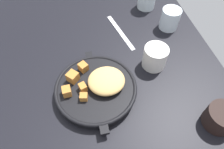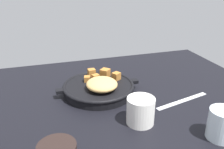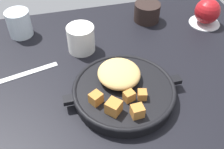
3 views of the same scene
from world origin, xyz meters
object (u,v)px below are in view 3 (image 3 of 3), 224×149
Objects in this scene: water_glass_short at (19,23)px; coffee_mug_dark at (147,12)px; red_apple at (207,11)px; cast_iron_skillet at (123,89)px; butter_knife at (19,76)px; ceramic_mug_white at (81,39)px.

water_glass_short reaches higher than coffee_mug_dark.
red_apple is at bearing -8.30° from water_glass_short.
water_glass_short is at bearing 171.70° from red_apple.
water_glass_short is at bearing 125.71° from cast_iron_skillet.
water_glass_short reaches higher than butter_knife.
butter_knife is 2.50× the size of coffee_mug_dark.
ceramic_mug_white is 0.97× the size of water_glass_short.
coffee_mug_dark is (-18.22, 6.93, -1.65)cm from red_apple.
cast_iron_skillet is 3.62× the size of red_apple.
red_apple is 62.06cm from butter_knife.
red_apple is 0.99× the size of water_glass_short.
red_apple reaches higher than butter_knife.
ceramic_mug_white is at bearing -175.03° from red_apple.
cast_iron_skillet reaches higher than butter_knife.
water_glass_short reaches higher than ceramic_mug_white.
ceramic_mug_white reaches higher than coffee_mug_dark.
ceramic_mug_white is 0.92× the size of coffee_mug_dark.
water_glass_short is at bearing 144.38° from ceramic_mug_white.
butter_knife is (-25.28, 13.87, -2.24)cm from cast_iron_skillet.
cast_iron_skillet is at bearing -145.24° from red_apple.
ceramic_mug_white is 26.43cm from coffee_mug_dark.
butter_knife is 2.62× the size of water_glass_short.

